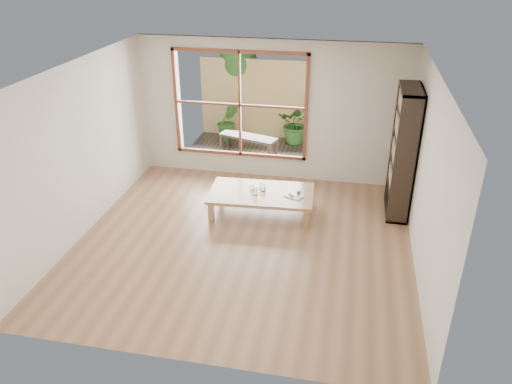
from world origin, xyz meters
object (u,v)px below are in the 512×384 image
bookshelf (403,153)px  food_tray (295,195)px  garden_bench (248,139)px  low_table (261,194)px

bookshelf → food_tray: bearing=-162.0°
bookshelf → food_tray: (-1.66, -0.54, -0.66)m
bookshelf → food_tray: size_ratio=6.27×
food_tray → garden_bench: (-1.31, 2.50, -0.04)m
low_table → bookshelf: 2.39m
bookshelf → garden_bench: 3.63m
low_table → garden_bench: 2.57m
low_table → food_tray: (0.56, -0.04, 0.07)m
low_table → garden_bench: garden_bench is taller
low_table → bookshelf: size_ratio=0.83×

